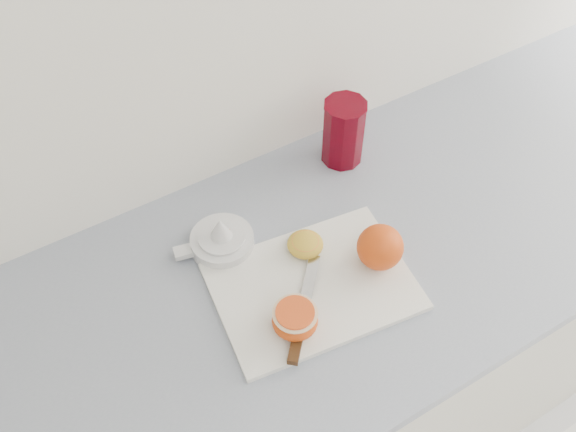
{
  "coord_description": "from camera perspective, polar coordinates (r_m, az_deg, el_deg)",
  "views": [
    {
      "loc": [
        -0.32,
        1.14,
        1.86
      ],
      "look_at": [
        0.06,
        1.78,
        0.96
      ],
      "focal_mm": 40.0,
      "sensor_mm": 36.0,
      "label": 1
    }
  ],
  "objects": [
    {
      "name": "counter",
      "position": [
        1.59,
        3.97,
        -12.61
      ],
      "size": [
        2.59,
        0.64,
        0.89
      ],
      "color": "silver",
      "rests_on": "ground"
    },
    {
      "name": "cutting_board",
      "position": [
        1.15,
        2.24,
        -6.27
      ],
      "size": [
        0.38,
        0.29,
        0.01
      ],
      "primitive_type": "cube",
      "rotation": [
        0.0,
        0.0,
        -0.13
      ],
      "color": "white",
      "rests_on": "counter"
    },
    {
      "name": "whole_orange",
      "position": [
        1.16,
        8.19,
        -2.76
      ],
      "size": [
        0.08,
        0.08,
        0.08
      ],
      "color": "#ED4512",
      "rests_on": "cutting_board"
    },
    {
      "name": "half_orange",
      "position": [
        1.08,
        0.62,
        -9.18
      ],
      "size": [
        0.08,
        0.08,
        0.05
      ],
      "color": "#ED4512",
      "rests_on": "cutting_board"
    },
    {
      "name": "squeezed_shell",
      "position": [
        1.18,
        1.54,
        -2.51
      ],
      "size": [
        0.07,
        0.07,
        0.03
      ],
      "color": "gold",
      "rests_on": "cutting_board"
    },
    {
      "name": "paring_knife",
      "position": [
        1.1,
        1.05,
        -9.89
      ],
      "size": [
        0.16,
        0.18,
        0.01
      ],
      "color": "#412911",
      "rests_on": "cutting_board"
    },
    {
      "name": "citrus_juicer",
      "position": [
        1.2,
        -5.95,
        -2.14
      ],
      "size": [
        0.15,
        0.12,
        0.08
      ],
      "color": "white",
      "rests_on": "counter"
    },
    {
      "name": "red_tumbler",
      "position": [
        1.33,
        4.93,
        7.28
      ],
      "size": [
        0.09,
        0.09,
        0.15
      ],
      "color": "#5A000D",
      "rests_on": "counter"
    }
  ]
}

